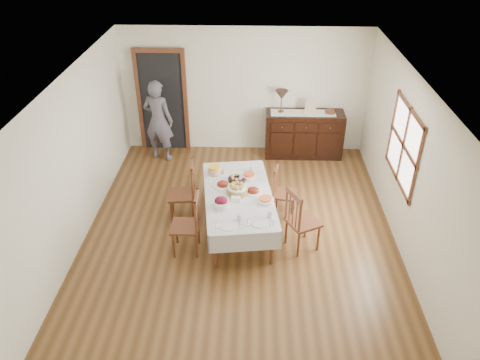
{
  "coord_description": "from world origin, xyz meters",
  "views": [
    {
      "loc": [
        0.2,
        -6.07,
        4.77
      ],
      "look_at": [
        0.0,
        0.1,
        0.95
      ],
      "focal_mm": 35.0,
      "sensor_mm": 36.0,
      "label": 1
    }
  ],
  "objects_px": {
    "chair_left_far": "(185,191)",
    "chair_right_far": "(282,191)",
    "chair_right_near": "(300,220)",
    "sideboard": "(304,134)",
    "person": "(158,118)",
    "chair_left_near": "(189,223)",
    "table_lamp": "(282,95)",
    "dining_table": "(238,198)"
  },
  "relations": [
    {
      "from": "chair_left_near",
      "to": "chair_left_far",
      "type": "distance_m",
      "value": 0.87
    },
    {
      "from": "sideboard",
      "to": "person",
      "type": "bearing_deg",
      "value": -175.54
    },
    {
      "from": "dining_table",
      "to": "chair_right_far",
      "type": "xyz_separation_m",
      "value": [
        0.73,
        0.48,
        -0.17
      ]
    },
    {
      "from": "person",
      "to": "table_lamp",
      "type": "height_order",
      "value": "person"
    },
    {
      "from": "chair_left_near",
      "to": "chair_right_near",
      "type": "bearing_deg",
      "value": 93.68
    },
    {
      "from": "person",
      "to": "chair_left_far",
      "type": "bearing_deg",
      "value": 125.69
    },
    {
      "from": "sideboard",
      "to": "person",
      "type": "height_order",
      "value": "person"
    },
    {
      "from": "chair_left_far",
      "to": "chair_right_far",
      "type": "relative_size",
      "value": 1.17
    },
    {
      "from": "chair_left_far",
      "to": "person",
      "type": "distance_m",
      "value": 2.28
    },
    {
      "from": "chair_left_near",
      "to": "dining_table",
      "type": "bearing_deg",
      "value": 126.51
    },
    {
      "from": "dining_table",
      "to": "chair_left_far",
      "type": "bearing_deg",
      "value": 154.14
    },
    {
      "from": "table_lamp",
      "to": "chair_left_near",
      "type": "bearing_deg",
      "value": -114.97
    },
    {
      "from": "chair_right_far",
      "to": "chair_left_near",
      "type": "bearing_deg",
      "value": 136.52
    },
    {
      "from": "chair_left_far",
      "to": "table_lamp",
      "type": "xyz_separation_m",
      "value": [
        1.67,
        2.37,
        0.78
      ]
    },
    {
      "from": "chair_left_near",
      "to": "chair_right_far",
      "type": "distance_m",
      "value": 1.79
    },
    {
      "from": "chair_left_near",
      "to": "chair_right_near",
      "type": "height_order",
      "value": "chair_right_near"
    },
    {
      "from": "dining_table",
      "to": "chair_left_far",
      "type": "height_order",
      "value": "chair_left_far"
    },
    {
      "from": "dining_table",
      "to": "table_lamp",
      "type": "relative_size",
      "value": 4.74
    },
    {
      "from": "dining_table",
      "to": "person",
      "type": "relative_size",
      "value": 1.21
    },
    {
      "from": "chair_left_near",
      "to": "chair_left_far",
      "type": "height_order",
      "value": "chair_left_far"
    },
    {
      "from": "chair_left_near",
      "to": "chair_left_far",
      "type": "bearing_deg",
      "value": -168.98
    },
    {
      "from": "sideboard",
      "to": "chair_right_near",
      "type": "bearing_deg",
      "value": -95.79
    },
    {
      "from": "dining_table",
      "to": "chair_right_near",
      "type": "bearing_deg",
      "value": -31.53
    },
    {
      "from": "chair_left_far",
      "to": "sideboard",
      "type": "distance_m",
      "value": 3.19
    },
    {
      "from": "chair_right_near",
      "to": "person",
      "type": "xyz_separation_m",
      "value": [
        -2.65,
        2.83,
        0.36
      ]
    },
    {
      "from": "chair_left_near",
      "to": "chair_right_near",
      "type": "xyz_separation_m",
      "value": [
        1.69,
        0.12,
        0.02
      ]
    },
    {
      "from": "sideboard",
      "to": "person",
      "type": "distance_m",
      "value": 3.0
    },
    {
      "from": "chair_right_far",
      "to": "table_lamp",
      "type": "xyz_separation_m",
      "value": [
        0.04,
        2.19,
        0.86
      ]
    },
    {
      "from": "chair_right_near",
      "to": "chair_left_near",
      "type": "bearing_deg",
      "value": 66.28
    },
    {
      "from": "chair_left_near",
      "to": "chair_right_far",
      "type": "relative_size",
      "value": 1.14
    },
    {
      "from": "sideboard",
      "to": "table_lamp",
      "type": "height_order",
      "value": "table_lamp"
    },
    {
      "from": "chair_left_far",
      "to": "sideboard",
      "type": "bearing_deg",
      "value": 131.08
    },
    {
      "from": "dining_table",
      "to": "chair_left_near",
      "type": "height_order",
      "value": "chair_left_near"
    },
    {
      "from": "chair_right_far",
      "to": "sideboard",
      "type": "relative_size",
      "value": 0.56
    },
    {
      "from": "dining_table",
      "to": "chair_right_far",
      "type": "height_order",
      "value": "chair_right_far"
    },
    {
      "from": "chair_left_far",
      "to": "table_lamp",
      "type": "height_order",
      "value": "table_lamp"
    },
    {
      "from": "person",
      "to": "chair_right_near",
      "type": "bearing_deg",
      "value": 148.14
    },
    {
      "from": "dining_table",
      "to": "chair_right_far",
      "type": "bearing_deg",
      "value": 26.19
    },
    {
      "from": "chair_left_near",
      "to": "table_lamp",
      "type": "xyz_separation_m",
      "value": [
        1.5,
        3.22,
        0.79
      ]
    },
    {
      "from": "chair_left_near",
      "to": "sideboard",
      "type": "xyz_separation_m",
      "value": [
        2.0,
        3.19,
        -0.04
      ]
    },
    {
      "from": "chair_right_near",
      "to": "table_lamp",
      "type": "bearing_deg",
      "value": -24.39
    },
    {
      "from": "chair_right_near",
      "to": "chair_right_far",
      "type": "bearing_deg",
      "value": -13.69
    }
  ]
}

